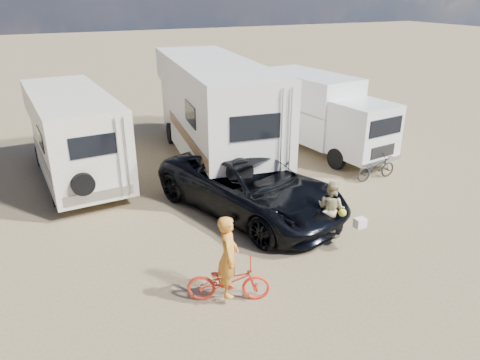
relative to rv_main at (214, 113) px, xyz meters
name	(u,v)px	position (x,y,z in m)	size (l,w,h in m)	color
ground	(331,247)	(0.31, -7.25, -1.91)	(140.00, 140.00, 0.00)	#907B56
rv_main	(214,113)	(0.00, 0.00, 0.00)	(2.74, 8.94, 3.81)	white
rv_left	(74,137)	(-5.01, 0.36, -0.40)	(2.35, 6.57, 3.02)	beige
box_truck	(322,115)	(4.42, -0.67, -0.40)	(2.10, 6.43, 3.02)	silver
dark_suv	(251,185)	(-0.68, -4.50, -1.06)	(2.81, 6.09, 1.69)	black
bike_man	(229,281)	(-2.94, -8.08, -1.44)	(0.62, 1.77, 0.93)	red
bike_woman	(329,224)	(0.46, -6.88, -1.42)	(0.45, 1.61, 0.97)	silver
rider_man	(228,263)	(-2.94, -8.08, -1.00)	(0.66, 0.43, 1.82)	orange
rider_woman	(330,214)	(0.46, -6.88, -1.16)	(0.73, 0.57, 1.50)	tan
bike_parked	(376,168)	(4.39, -4.11, -1.48)	(0.57, 1.63, 0.85)	#252725
cooler	(313,207)	(0.93, -5.45, -1.66)	(0.61, 0.44, 0.48)	navy
crate	(288,188)	(1.03, -3.85, -1.73)	(0.44, 0.44, 0.35)	#88614A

